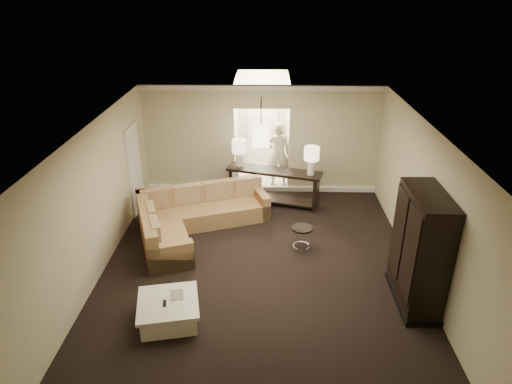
{
  "coord_description": "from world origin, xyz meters",
  "views": [
    {
      "loc": [
        0.13,
        -7.08,
        5.1
      ],
      "look_at": [
        -0.08,
        1.2,
        1.24
      ],
      "focal_mm": 32.0,
      "sensor_mm": 36.0,
      "label": 1
    }
  ],
  "objects_px": {
    "sectional_sofa": "(192,218)",
    "armoire": "(419,252)",
    "person": "(279,151)",
    "drink_table": "(302,234)",
    "coffee_table": "(169,311)",
    "console_table": "(274,184)"
  },
  "relations": [
    {
      "from": "console_table",
      "to": "coffee_table",
      "type": "bearing_deg",
      "value": -95.98
    },
    {
      "from": "person",
      "to": "console_table",
      "type": "bearing_deg",
      "value": 91.49
    },
    {
      "from": "console_table",
      "to": "person",
      "type": "height_order",
      "value": "person"
    },
    {
      "from": "armoire",
      "to": "drink_table",
      "type": "xyz_separation_m",
      "value": [
        -1.82,
        1.59,
        -0.6
      ]
    },
    {
      "from": "coffee_table",
      "to": "drink_table",
      "type": "distance_m",
      "value": 3.21
    },
    {
      "from": "console_table",
      "to": "armoire",
      "type": "height_order",
      "value": "armoire"
    },
    {
      "from": "sectional_sofa",
      "to": "person",
      "type": "bearing_deg",
      "value": 33.93
    },
    {
      "from": "console_table",
      "to": "drink_table",
      "type": "relative_size",
      "value": 4.46
    },
    {
      "from": "sectional_sofa",
      "to": "coffee_table",
      "type": "height_order",
      "value": "sectional_sofa"
    },
    {
      "from": "armoire",
      "to": "console_table",
      "type": "bearing_deg",
      "value": 122.17
    },
    {
      "from": "drink_table",
      "to": "person",
      "type": "bearing_deg",
      "value": 97.16
    },
    {
      "from": "armoire",
      "to": "drink_table",
      "type": "bearing_deg",
      "value": 138.84
    },
    {
      "from": "coffee_table",
      "to": "person",
      "type": "bearing_deg",
      "value": 71.23
    },
    {
      "from": "person",
      "to": "sectional_sofa",
      "type": "bearing_deg",
      "value": 61.21
    },
    {
      "from": "sectional_sofa",
      "to": "armoire",
      "type": "distance_m",
      "value": 4.82
    },
    {
      "from": "sectional_sofa",
      "to": "coffee_table",
      "type": "xyz_separation_m",
      "value": [
        0.06,
        -2.94,
        -0.15
      ]
    },
    {
      "from": "coffee_table",
      "to": "drink_table",
      "type": "height_order",
      "value": "drink_table"
    },
    {
      "from": "sectional_sofa",
      "to": "coffee_table",
      "type": "relative_size",
      "value": 2.7
    },
    {
      "from": "sectional_sofa",
      "to": "person",
      "type": "height_order",
      "value": "person"
    },
    {
      "from": "drink_table",
      "to": "person",
      "type": "height_order",
      "value": "person"
    },
    {
      "from": "console_table",
      "to": "person",
      "type": "distance_m",
      "value": 1.25
    },
    {
      "from": "sectional_sofa",
      "to": "drink_table",
      "type": "xyz_separation_m",
      "value": [
        2.37,
        -0.71,
        0.03
      ]
    }
  ]
}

